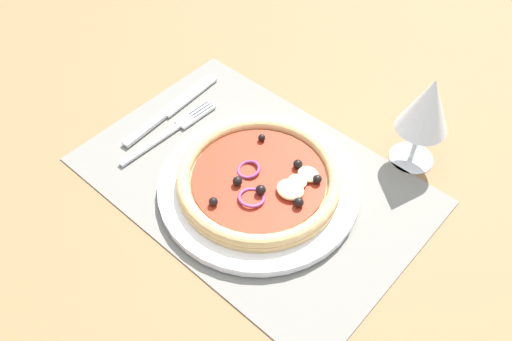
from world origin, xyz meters
The scene contains 7 objects.
ground_plane centered at (0.00, 0.00, -1.20)cm, with size 190.00×140.00×2.40cm, color olive.
placemat centered at (0.00, 0.00, 0.20)cm, with size 47.50×31.91×0.40cm, color slate.
plate centered at (1.88, -0.89, 1.02)cm, with size 27.83×27.83×1.23cm, color white.
pizza centered at (1.98, -0.86, 2.72)cm, with size 22.45×22.45×2.68cm.
fork centered at (-15.57, -0.91, 0.62)cm, with size 2.38×18.04×0.44cm.
knife centered at (-19.16, 2.10, 0.65)cm, with size 3.01×20.07×0.62cm.
wine_glass centered at (14.48, 18.65, 10.05)cm, with size 7.20×7.20×14.90cm.
Camera 1 is at (32.85, -36.07, 59.02)cm, focal length 37.83 mm.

